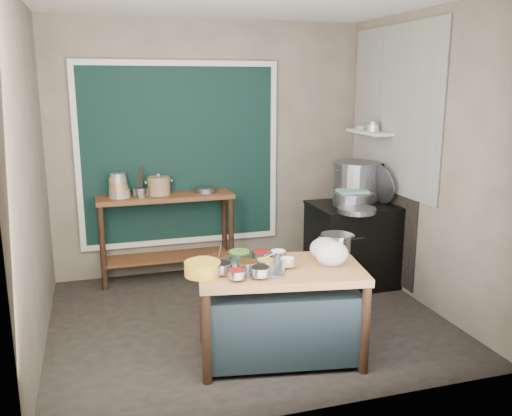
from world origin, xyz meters
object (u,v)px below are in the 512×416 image
object	(u,v)px
utensil_cup	(141,192)
steamer	(352,199)
prep_table	(280,313)
saucepan	(336,242)
back_counter	(167,237)
stove_block	(354,246)
ceramic_crock	(159,187)
stock_pot	(356,181)
condiment_tray	(251,268)
yellow_basin	(203,268)

from	to	relation	value
utensil_cup	steamer	xyz separation A→B (m)	(2.09, -0.73, -0.05)
prep_table	saucepan	world-z (taller)	saucepan
saucepan	utensil_cup	bearing A→B (deg)	129.29
back_counter	stove_block	size ratio (longest dim) A/B	1.61
stove_block	ceramic_crock	distance (m)	2.19
utensil_cup	stock_pot	xyz separation A→B (m)	(2.24, -0.50, 0.09)
condiment_tray	yellow_basin	distance (m)	0.38
condiment_tray	prep_table	bearing A→B (deg)	-3.02
ceramic_crock	stock_pot	size ratio (longest dim) A/B	0.48
stove_block	utensil_cup	size ratio (longest dim) A/B	5.39
condiment_tray	stove_block	bearing A→B (deg)	40.14
prep_table	stove_block	size ratio (longest dim) A/B	1.39
prep_table	ceramic_crock	distance (m)	2.26
stove_block	condiment_tray	bearing A→B (deg)	-139.86
prep_table	yellow_basin	bearing A→B (deg)	-169.99
yellow_basin	ceramic_crock	xyz separation A→B (m)	(-0.06, 2.06, 0.24)
prep_table	yellow_basin	distance (m)	0.74
back_counter	condiment_tray	size ratio (longest dim) A/B	2.86
stock_pot	yellow_basin	bearing A→B (deg)	-143.00
back_counter	stock_pot	xyz separation A→B (m)	(1.98, -0.53, 0.61)
ceramic_crock	stock_pot	distance (m)	2.12
utensil_cup	ceramic_crock	world-z (taller)	ceramic_crock
saucepan	utensil_cup	size ratio (longest dim) A/B	1.59
yellow_basin	utensil_cup	bearing A→B (deg)	97.27
prep_table	condiment_tray	bearing A→B (deg)	-173.28
condiment_tray	stock_pot	world-z (taller)	stock_pot
stock_pot	ceramic_crock	bearing A→B (deg)	164.57
saucepan	stock_pot	distance (m)	1.50
prep_table	back_counter	size ratio (longest dim) A/B	0.86
prep_table	saucepan	size ratio (longest dim) A/B	4.70
condiment_tray	ceramic_crock	bearing A→B (deg)	101.98
stove_block	ceramic_crock	bearing A→B (deg)	158.82
stove_block	stock_pot	xyz separation A→B (m)	(0.08, 0.20, 0.66)
yellow_basin	utensil_cup	xyz separation A→B (m)	(-0.25, 2.00, 0.20)
stove_block	ceramic_crock	size ratio (longest dim) A/B	3.50
stove_block	prep_table	bearing A→B (deg)	-135.00
steamer	stock_pot	bearing A→B (deg)	57.01
stove_block	condiment_tray	world-z (taller)	stove_block
saucepan	stock_pot	bearing A→B (deg)	56.82
stove_block	ceramic_crock	xyz separation A→B (m)	(-1.96, 0.76, 0.61)
yellow_basin	stock_pot	size ratio (longest dim) A/B	0.50
stove_block	steamer	bearing A→B (deg)	-149.46
saucepan	stock_pot	size ratio (longest dim) A/B	0.50
condiment_tray	yellow_basin	size ratio (longest dim) A/B	1.90
back_counter	stove_block	world-z (taller)	back_counter
saucepan	steamer	size ratio (longest dim) A/B	0.61
saucepan	stock_pot	xyz separation A→B (m)	(0.80, 1.24, 0.27)
ceramic_crock	back_counter	bearing A→B (deg)	-26.00
condiment_tray	saucepan	distance (m)	0.85
yellow_basin	back_counter	bearing A→B (deg)	89.86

